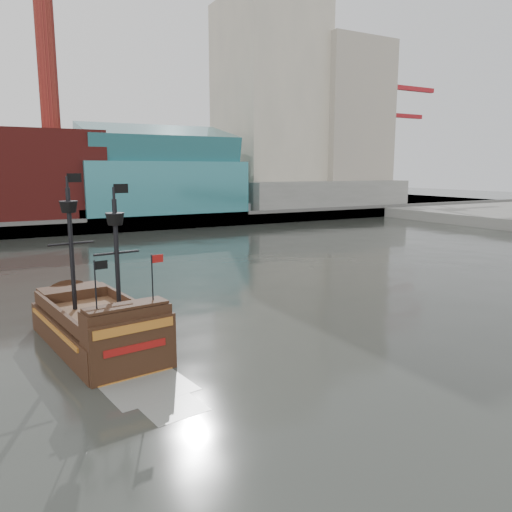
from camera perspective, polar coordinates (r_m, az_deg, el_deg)
ground at (r=32.19m, az=12.17°, el=-9.65°), size 400.00×400.00×0.00m
promenade_far at (r=116.85m, az=-18.97°, el=4.64°), size 220.00×60.00×2.00m
seawall at (r=88.05m, az=-15.56°, el=3.45°), size 220.00×1.00×2.60m
skyline at (r=111.09m, az=-16.21°, el=16.72°), size 149.00×45.00×62.00m
crane_a at (r=144.22m, az=14.75°, el=12.96°), size 22.50×4.00×32.25m
crane_b at (r=157.91m, az=14.72°, el=11.38°), size 19.10×4.00×26.25m
pirate_ship at (r=31.97m, az=-17.63°, el=-8.13°), size 6.34×15.38×11.17m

